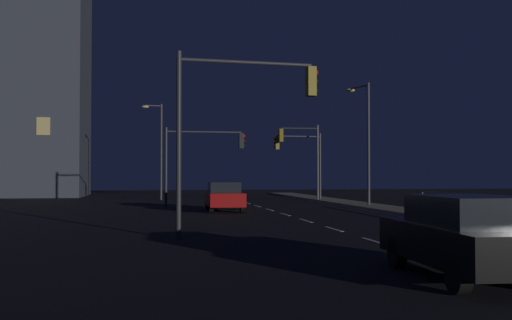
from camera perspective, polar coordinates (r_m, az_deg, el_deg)
name	(u,v)px	position (r m, az deg, el deg)	size (l,w,h in m)	color
ground_plane	(330,228)	(22.08, 7.12, -6.52)	(112.00, 112.00, 0.00)	black
sidewalk_right	(490,224)	(24.74, 21.68, -5.72)	(2.26, 77.00, 0.14)	gray
lane_markings_center	(306,221)	(25.44, 4.81, -5.84)	(0.14, 50.00, 0.01)	silver
lane_edge_line	(403,217)	(28.53, 14.02, -5.32)	(0.14, 53.00, 0.01)	silver
car	(466,235)	(11.83, 19.59, -6.87)	(2.05, 4.49, 1.57)	black
car_oncoming	(224,196)	(31.87, -3.09, -3.49)	(1.92, 4.44, 1.57)	#B71414
traffic_light_near_left	(300,153)	(44.58, 4.22, 0.72)	(3.70, 0.42, 4.97)	#38383D
traffic_light_mid_left	(240,107)	(18.64, -1.54, 5.10)	(4.60, 0.56, 5.76)	#2D3033
traffic_light_far_right	(301,148)	(43.75, 4.36, 1.19)	(3.06, 0.45, 5.51)	#4C4C51
traffic_light_far_center	(203,150)	(36.40, -5.12, 0.96)	(4.96, 0.35, 4.85)	#2D3033
street_lamp_across_street	(365,132)	(37.30, 10.48, 2.70)	(0.95, 1.87, 7.50)	#38383D
street_lamp_mid_block	(158,143)	(46.98, -9.40, 1.64)	(1.62, 0.38, 7.53)	#38383D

